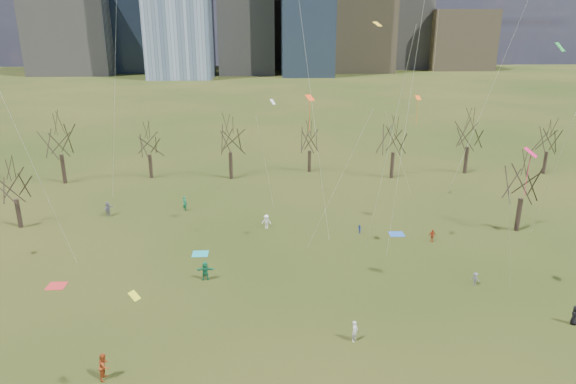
{
  "coord_description": "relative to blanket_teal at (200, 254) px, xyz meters",
  "views": [
    {
      "loc": [
        -2.47,
        -33.82,
        22.21
      ],
      "look_at": [
        0.0,
        12.0,
        7.0
      ],
      "focal_mm": 32.0,
      "sensor_mm": 36.0,
      "label": 1
    }
  ],
  "objects": [
    {
      "name": "person_13",
      "position": [
        -3.23,
        12.77,
        0.91
      ],
      "size": [
        0.8,
        0.76,
        1.85
      ],
      "primitive_type": "imported",
      "rotation": [
        0.0,
        0.0,
        2.48
      ],
      "color": "#176A41",
      "rests_on": "ground"
    },
    {
      "name": "bare_tree_row",
      "position": [
        8.7,
        23.51,
        6.1
      ],
      "size": [
        113.04,
        29.8,
        9.5
      ],
      "color": "black",
      "rests_on": "ground"
    },
    {
      "name": "person_10",
      "position": [
        24.31,
        1.74,
        0.69
      ],
      "size": [
        0.83,
        0.35,
        1.41
      ],
      "primitive_type": "imported",
      "rotation": [
        0.0,
        0.0,
        6.27
      ],
      "color": "#B03819",
      "rests_on": "ground"
    },
    {
      "name": "person_9",
      "position": [
        6.77,
        6.49,
        0.8
      ],
      "size": [
        1.12,
        0.74,
        1.62
      ],
      "primitive_type": "imported",
      "rotation": [
        0.0,
        0.0,
        6.14
      ],
      "color": "white",
      "rests_on": "ground"
    },
    {
      "name": "blanket_navy",
      "position": [
        21.09,
        3.96,
        0.0
      ],
      "size": [
        1.6,
        1.5,
        0.03
      ],
      "primitive_type": "cube",
      "color": "#2554AE",
      "rests_on": "ground"
    },
    {
      "name": "blanket_crimson",
      "position": [
        -12.01,
        -6.0,
        0.0
      ],
      "size": [
        1.6,
        1.5,
        0.03
      ],
      "primitive_type": "cube",
      "color": "red",
      "rests_on": "ground"
    },
    {
      "name": "ground",
      "position": [
        8.78,
        -13.71,
        -0.01
      ],
      "size": [
        500.0,
        500.0,
        0.0
      ],
      "primitive_type": "plane",
      "color": "black",
      "rests_on": "ground"
    },
    {
      "name": "person_11",
      "position": [
        -12.22,
        11.48,
        0.87
      ],
      "size": [
        1.06,
        1.72,
        1.77
      ],
      "primitive_type": "imported",
      "rotation": [
        0.0,
        0.0,
        1.21
      ],
      "color": "slate",
      "rests_on": "ground"
    },
    {
      "name": "person_2",
      "position": [
        -4.12,
        -18.83,
        0.93
      ],
      "size": [
        0.81,
        0.99,
        1.89
      ],
      "primitive_type": "imported",
      "rotation": [
        0.0,
        0.0,
        1.46
      ],
      "color": "#9D3C16",
      "rests_on": "ground"
    },
    {
      "name": "person_1",
      "position": [
        12.92,
        -15.56,
        0.8
      ],
      "size": [
        0.67,
        0.71,
        1.62
      ],
      "primitive_type": "imported",
      "rotation": [
        0.0,
        0.0,
        0.91
      ],
      "color": "silver",
      "rests_on": "ground"
    },
    {
      "name": "kites_airborne",
      "position": [
        12.66,
        -1.62,
        14.17
      ],
      "size": [
        67.1,
        45.27,
        32.85
      ],
      "color": "#FE4A15",
      "rests_on": "ground"
    },
    {
      "name": "person_8",
      "position": [
        16.99,
        4.38,
        0.48
      ],
      "size": [
        0.39,
        0.5,
        1.0
      ],
      "primitive_type": "imported",
      "rotation": [
        0.0,
        0.0,
        4.74
      ],
      "color": "#233698",
      "rests_on": "ground"
    },
    {
      "name": "blanket_teal",
      "position": [
        0.0,
        0.0,
        0.0
      ],
      "size": [
        1.6,
        1.5,
        0.03
      ],
      "primitive_type": "cube",
      "color": "teal",
      "rests_on": "ground"
    },
    {
      "name": "person_3",
      "position": [
        25.1,
        -7.77,
        0.59
      ],
      "size": [
        0.85,
        0.89,
        1.21
      ],
      "primitive_type": "imported",
      "rotation": [
        0.0,
        0.0,
        2.28
      ],
      "color": "#5C5B60",
      "rests_on": "ground"
    },
    {
      "name": "person_6",
      "position": [
        30.24,
        -14.3,
        0.77
      ],
      "size": [
        0.89,
        0.89,
        1.56
      ],
      "primitive_type": "imported",
      "rotation": [
        0.0,
        0.0,
        3.92
      ],
      "color": "black",
      "rests_on": "ground"
    },
    {
      "name": "person_5",
      "position": [
        1.09,
        -5.51,
        0.89
      ],
      "size": [
        1.69,
        0.59,
        1.81
      ],
      "primitive_type": "imported",
      "rotation": [
        0.0,
        0.0,
        3.18
      ],
      "color": "#1A784B",
      "rests_on": "ground"
    }
  ]
}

